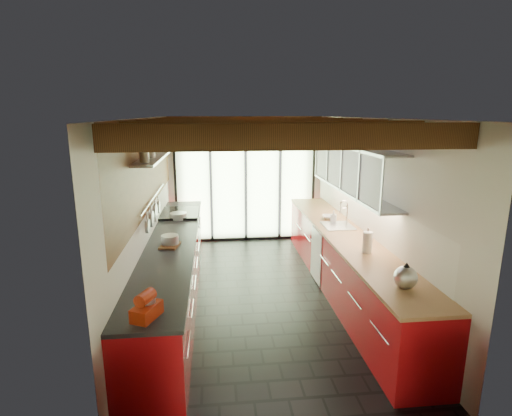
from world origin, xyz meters
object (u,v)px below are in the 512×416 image
bowl (329,217)px  soap_bottle (334,217)px  paper_towel (367,243)px  stand_mixer (147,307)px  kettle (406,276)px

bowl → soap_bottle: bearing=-90.0°
paper_towel → soap_bottle: size_ratio=1.63×
stand_mixer → soap_bottle: (2.54, 2.86, -0.00)m
paper_towel → stand_mixer: bearing=-151.1°
kettle → soap_bottle: size_ratio=1.57×
stand_mixer → bowl: (2.54, 3.10, -0.07)m
kettle → soap_bottle: (0.00, 2.51, -0.02)m
stand_mixer → paper_towel: size_ratio=1.00×
stand_mixer → soap_bottle: bearing=48.4°
kettle → paper_towel: (0.00, 1.04, 0.01)m
kettle → stand_mixer: bearing=-172.0°
stand_mixer → soap_bottle: 3.83m
kettle → paper_towel: bearing=90.0°
stand_mixer → bowl: 4.01m
soap_bottle → bowl: soap_bottle is taller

